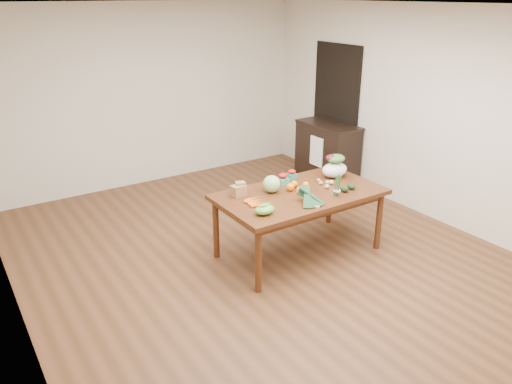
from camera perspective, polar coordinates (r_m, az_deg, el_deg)
floor at (r=5.77m, az=0.51°, el=-7.28°), size 6.00×6.00×0.00m
ceiling at (r=5.04m, az=0.62°, el=20.63°), size 5.00×6.00×0.02m
room_walls at (r=5.24m, az=0.56°, el=5.71°), size 5.02×6.02×2.70m
dining_table at (r=5.69m, az=4.91°, el=-3.53°), size 1.84×1.02×0.75m
doorway_dark at (r=8.03m, az=9.04°, el=8.96°), size 0.02×1.00×2.10m
cabinet at (r=7.90m, az=8.15°, el=4.43°), size 0.52×1.02×0.94m
dish_towel at (r=7.68m, az=6.91°, el=4.62°), size 0.02×0.28×0.45m
paper_bag at (r=5.41m, az=-2.00°, el=0.29°), size 0.21×0.17×0.15m
cabbage at (r=5.49m, az=1.80°, el=0.92°), size 0.19×0.19×0.19m
strawberry_basket_a at (r=5.75m, az=3.07°, el=1.42°), size 0.12×0.12×0.10m
strawberry_basket_b at (r=5.93m, az=4.11°, el=1.97°), size 0.10×0.10×0.09m
orange_a at (r=5.56m, az=3.94°, el=0.57°), size 0.09×0.09×0.09m
orange_b at (r=5.67m, az=4.40°, el=0.91°), size 0.08×0.08×0.08m
orange_c at (r=5.66m, az=5.72°, el=0.82°), size 0.07×0.07×0.07m
mandarin_cluster at (r=5.53m, az=5.24°, el=0.39°), size 0.18×0.18×0.08m
carrots at (r=5.24m, az=-0.02°, el=-1.09°), size 0.22×0.24×0.03m
snap_pea_bag at (r=4.97m, az=0.99°, el=-2.03°), size 0.21×0.16×0.09m
kale_bunch at (r=5.20m, az=6.37°, el=-0.64°), size 0.32×0.40×0.16m
asparagus_bundle at (r=5.44m, az=9.28°, el=0.76°), size 0.08×0.12×0.26m
potato_a at (r=5.78m, az=7.43°, el=1.05°), size 0.05×0.05×0.04m
potato_b at (r=5.67m, az=8.13°, el=0.63°), size 0.06×0.05×0.05m
potato_c at (r=5.80m, az=8.18°, el=1.11°), size 0.06×0.05×0.05m
potato_d at (r=5.87m, az=7.18°, el=1.34°), size 0.04×0.04×0.04m
potato_e at (r=5.80m, az=8.63°, el=1.10°), size 0.06×0.05×0.05m
avocado_a at (r=5.60m, az=10.05°, el=0.33°), size 0.10×0.12×0.07m
avocado_b at (r=5.69m, az=10.83°, el=0.60°), size 0.10×0.12×0.07m
salad_bag at (r=6.01m, az=8.99°, el=2.84°), size 0.32×0.24×0.25m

